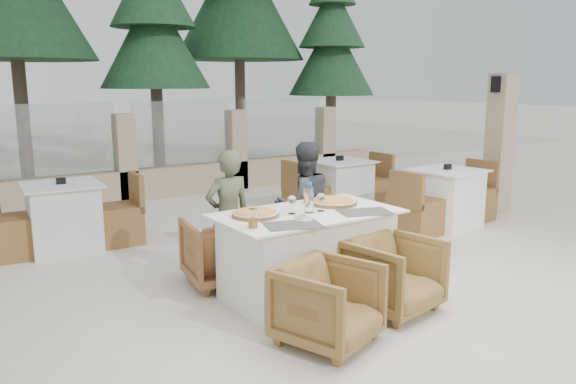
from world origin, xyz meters
TOP-DOWN VIEW (x-y plane):
  - ground at (0.00, 0.00)m, footprint 80.00×80.00m
  - sand_patch at (0.00, 14.00)m, footprint 30.00×16.00m
  - perimeter_wall_far at (0.00, 4.80)m, footprint 10.00×0.34m
  - lantern_pillar at (4.20, 1.00)m, footprint 0.34×0.34m
  - pine_mid_left at (-1.00, 7.50)m, footprint 2.86×2.86m
  - pine_centre at (1.50, 7.20)m, footprint 2.20×2.20m
  - pine_mid_right at (3.80, 7.80)m, footprint 2.99×2.99m
  - pine_far_right at (5.50, 6.50)m, footprint 1.98×1.98m
  - dining_table at (-0.01, -0.08)m, footprint 1.60×0.90m
  - placemat_near_left at (-0.38, -0.38)m, footprint 0.52×0.42m
  - placemat_near_right at (0.40, -0.37)m, footprint 0.52×0.43m
  - pizza_left at (-0.47, 0.04)m, footprint 0.51×0.51m
  - pizza_right at (0.38, 0.04)m, footprint 0.48×0.48m
  - water_bottle at (-0.01, -0.10)m, footprint 0.10×0.10m
  - wine_glass_centre at (-0.16, -0.06)m, footprint 0.09×0.09m
  - wine_glass_near at (0.10, -0.12)m, footprint 0.09×0.09m
  - beer_glass_left at (-0.68, -0.27)m, footprint 0.08×0.08m
  - beer_glass_right at (0.20, 0.20)m, footprint 0.07×0.07m
  - olive_dish at (-0.21, -0.29)m, footprint 0.12×0.12m
  - armchair_far_left at (-0.48, 0.64)m, footprint 0.77×0.79m
  - armchair_far_right at (0.46, 0.83)m, footprint 0.71×0.72m
  - armchair_near_left at (-0.43, -0.92)m, footprint 0.82×0.84m
  - armchair_near_right at (0.39, -0.75)m, footprint 0.77×0.78m
  - diner_left at (-0.39, 0.67)m, footprint 0.47×0.31m
  - diner_right at (0.44, 0.60)m, footprint 0.70×0.58m
  - bg_table_a at (-1.47, 2.57)m, footprint 1.70×0.95m
  - bg_table_b at (2.30, 2.28)m, footprint 1.65×0.83m
  - bg_table_c at (2.92, 0.84)m, footprint 1.71×0.98m

SIDE VIEW (x-z plane):
  - ground at x=0.00m, z-range 0.00..0.00m
  - sand_patch at x=0.00m, z-range 0.00..0.01m
  - armchair_far_right at x=0.46m, z-range 0.00..0.55m
  - armchair_near_left at x=-0.43m, z-range 0.00..0.60m
  - armchair_near_right at x=0.39m, z-range 0.00..0.63m
  - armchair_far_left at x=-0.48m, z-range 0.00..0.63m
  - dining_table at x=-0.01m, z-range 0.00..0.77m
  - bg_table_a at x=-1.47m, z-range 0.00..0.77m
  - bg_table_b at x=2.30m, z-range 0.00..0.77m
  - bg_table_c at x=2.92m, z-range 0.00..0.77m
  - diner_left at x=-0.39m, z-range 0.00..1.27m
  - diner_right at x=0.44m, z-range 0.00..1.30m
  - placemat_near_left at x=-0.38m, z-range 0.77..0.77m
  - placemat_near_right at x=0.40m, z-range 0.77..0.77m
  - olive_dish at x=-0.21m, z-range 0.77..0.81m
  - pizza_left at x=-0.47m, z-range 0.77..0.82m
  - pizza_right at x=0.38m, z-range 0.77..0.83m
  - perimeter_wall_far at x=0.00m, z-range 0.00..1.60m
  - beer_glass_right at x=0.20m, z-range 0.77..0.91m
  - beer_glass_left at x=-0.68m, z-range 0.77..0.92m
  - wine_glass_centre at x=-0.16m, z-range 0.77..0.95m
  - wine_glass_near at x=0.10m, z-range 0.77..0.95m
  - water_bottle at x=-0.01m, z-range 0.77..1.04m
  - lantern_pillar at x=4.20m, z-range 0.00..2.00m
  - pine_far_right at x=5.50m, z-range 0.00..4.50m
  - pine_centre at x=1.50m, z-range 0.00..5.00m
  - pine_mid_left at x=-1.00m, z-range 0.00..6.50m
  - pine_mid_right at x=3.80m, z-range 0.00..6.80m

